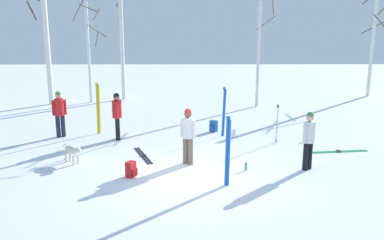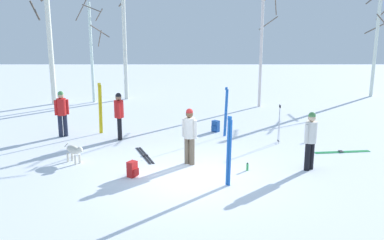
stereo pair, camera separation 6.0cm
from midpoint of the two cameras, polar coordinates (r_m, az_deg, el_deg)
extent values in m
plane|color=white|center=(11.75, -0.54, -7.75)|extent=(60.00, 60.00, 0.00)
cylinder|color=black|center=(15.36, -10.17, -1.23)|extent=(0.16, 0.16, 0.82)
cylinder|color=black|center=(15.53, -10.18, -1.06)|extent=(0.16, 0.16, 0.82)
cylinder|color=red|center=(15.28, -10.29, 1.47)|extent=(0.34, 0.34, 0.62)
sphere|color=#997051|center=(15.20, -10.35, 3.01)|extent=(0.22, 0.22, 0.22)
sphere|color=black|center=(15.19, -10.36, 3.24)|extent=(0.21, 0.21, 0.21)
cylinder|color=red|center=(15.08, -10.27, 1.23)|extent=(0.10, 0.10, 0.56)
cylinder|color=red|center=(15.49, -10.30, 1.55)|extent=(0.10, 0.10, 0.56)
cylinder|color=#72604C|center=(12.60, -0.34, -4.30)|extent=(0.16, 0.16, 0.82)
cylinder|color=#72604C|center=(12.69, -1.02, -4.16)|extent=(0.16, 0.16, 0.82)
cylinder|color=silver|center=(12.44, -0.69, -1.07)|extent=(0.34, 0.34, 0.62)
sphere|color=brown|center=(12.34, -0.70, 0.82)|extent=(0.22, 0.22, 0.22)
sphere|color=#B22626|center=(12.33, -0.70, 1.09)|extent=(0.21, 0.21, 0.21)
cylinder|color=silver|center=(12.33, 0.11, -1.29)|extent=(0.10, 0.10, 0.56)
cylinder|color=silver|center=(12.56, -1.48, -1.02)|extent=(0.10, 0.10, 0.56)
cylinder|color=#1E2338|center=(16.33, -17.21, -0.75)|extent=(0.16, 0.16, 0.82)
cylinder|color=#1E2338|center=(16.31, -17.84, -0.81)|extent=(0.16, 0.16, 0.82)
cylinder|color=red|center=(16.16, -17.70, 1.69)|extent=(0.34, 0.34, 0.62)
sphere|color=tan|center=(16.09, -17.81, 3.16)|extent=(0.22, 0.22, 0.22)
sphere|color=#4C8C4C|center=(16.08, -17.82, 3.37)|extent=(0.21, 0.21, 0.21)
cylinder|color=red|center=(16.19, -16.96, 1.69)|extent=(0.10, 0.10, 0.56)
cylinder|color=red|center=(16.15, -18.44, 1.56)|extent=(0.10, 0.10, 0.56)
cylinder|color=black|center=(12.59, 15.06, -4.79)|extent=(0.16, 0.16, 0.82)
cylinder|color=black|center=(12.73, 15.54, -4.62)|extent=(0.16, 0.16, 0.82)
cylinder|color=silver|center=(12.45, 15.51, -1.56)|extent=(0.34, 0.34, 0.62)
sphere|color=beige|center=(12.36, 15.63, 0.32)|extent=(0.22, 0.22, 0.22)
sphere|color=#4C8C4C|center=(12.34, 15.64, 0.60)|extent=(0.21, 0.21, 0.21)
cylinder|color=silver|center=(12.30, 14.92, -1.81)|extent=(0.10, 0.10, 0.56)
cylinder|color=silver|center=(12.63, 16.07, -1.49)|extent=(0.10, 0.10, 0.56)
ellipsoid|color=beige|center=(13.26, -16.20, -3.94)|extent=(0.60, 0.55, 0.26)
sphere|color=beige|center=(12.97, -15.37, -3.96)|extent=(0.18, 0.18, 0.18)
ellipsoid|color=beige|center=(12.93, -15.20, -4.10)|extent=(0.12, 0.11, 0.06)
cylinder|color=beige|center=(13.51, -17.07, -3.31)|extent=(0.17, 0.15, 0.17)
cylinder|color=beige|center=(13.22, -15.36, -5.15)|extent=(0.07, 0.07, 0.28)
cylinder|color=beige|center=(13.14, -15.91, -5.31)|extent=(0.07, 0.07, 0.28)
cylinder|color=beige|center=(13.53, -16.33, -4.79)|extent=(0.07, 0.07, 0.28)
cylinder|color=beige|center=(13.45, -16.87, -4.94)|extent=(0.07, 0.07, 0.28)
cube|color=blue|center=(15.59, 4.17, 0.95)|extent=(0.13, 0.12, 1.76)
cube|color=blue|center=(15.42, 4.23, 4.29)|extent=(0.06, 0.05, 0.10)
cube|color=blue|center=(15.63, 4.32, 0.98)|extent=(0.13, 0.12, 1.76)
cube|color=blue|center=(15.46, 4.38, 4.32)|extent=(0.06, 0.05, 0.10)
cube|color=blue|center=(10.94, 4.57, -4.48)|extent=(0.09, 0.07, 1.79)
cube|color=blue|center=(10.69, 4.67, 0.29)|extent=(0.06, 0.04, 0.10)
cube|color=blue|center=(10.91, 4.85, -4.53)|extent=(0.09, 0.07, 1.79)
cube|color=blue|center=(10.66, 4.95, 0.25)|extent=(0.06, 0.04, 0.10)
cube|color=yellow|center=(16.31, -12.63, 1.40)|extent=(0.10, 0.06, 1.86)
cube|color=yellow|center=(16.14, -12.80, 4.77)|extent=(0.06, 0.04, 0.10)
cube|color=yellow|center=(16.30, -12.83, 1.38)|extent=(0.10, 0.06, 1.86)
cube|color=yellow|center=(16.13, -13.01, 4.75)|extent=(0.06, 0.04, 0.10)
cube|color=black|center=(13.60, -7.01, -4.82)|extent=(0.70, 1.68, 0.02)
cube|color=#333338|center=(13.55, -6.96, -4.79)|extent=(0.10, 0.13, 0.03)
cube|color=black|center=(13.62, -6.60, -4.78)|extent=(0.70, 1.68, 0.02)
cube|color=#333338|center=(13.57, -6.55, -4.75)|extent=(0.10, 0.13, 0.03)
cube|color=green|center=(14.78, 19.29, -4.00)|extent=(1.87, 0.28, 0.02)
cube|color=#333338|center=(14.75, 19.12, -3.93)|extent=(0.13, 0.08, 0.03)
cube|color=green|center=(14.69, 19.46, -4.12)|extent=(1.87, 0.28, 0.02)
cube|color=#333338|center=(14.67, 19.29, -4.04)|extent=(0.13, 0.08, 0.03)
cylinder|color=#B2B2BC|center=(15.11, 11.32, -0.64)|extent=(0.02, 0.10, 1.27)
cylinder|color=black|center=(14.96, 11.44, 1.90)|extent=(0.04, 0.04, 0.10)
cylinder|color=black|center=(15.26, 11.22, -2.70)|extent=(0.07, 0.07, 0.01)
cylinder|color=#B2B2BC|center=(14.99, 11.41, -0.76)|extent=(0.02, 0.10, 1.27)
cylinder|color=black|center=(14.84, 11.54, 1.81)|extent=(0.04, 0.04, 0.10)
cylinder|color=black|center=(15.14, 11.32, -2.83)|extent=(0.07, 0.07, 0.01)
cube|color=#1E4C99|center=(16.34, 2.85, -0.83)|extent=(0.33, 0.32, 0.44)
cube|color=#1E4C99|center=(16.25, 2.58, -1.14)|extent=(0.19, 0.17, 0.20)
cube|color=black|center=(16.47, 2.89, -0.71)|extent=(0.04, 0.04, 0.37)
cube|color=black|center=(16.39, 3.29, -0.79)|extent=(0.04, 0.04, 0.37)
cube|color=red|center=(11.83, -8.46, -6.63)|extent=(0.31, 0.33, 0.44)
cube|color=red|center=(11.77, -7.95, -7.05)|extent=(0.15, 0.20, 0.20)
cube|color=black|center=(11.84, -9.11, -6.62)|extent=(0.04, 0.04, 0.37)
cube|color=black|center=(11.95, -8.67, -6.42)|extent=(0.04, 0.04, 0.37)
cylinder|color=silver|center=(15.54, 15.00, -2.52)|extent=(0.07, 0.07, 0.19)
cylinder|color=black|center=(15.51, 15.03, -2.15)|extent=(0.04, 0.04, 0.02)
cylinder|color=green|center=(12.31, 7.20, -6.34)|extent=(0.07, 0.07, 0.21)
cylinder|color=black|center=(12.28, 7.22, -5.83)|extent=(0.04, 0.04, 0.02)
cylinder|color=silver|center=(22.49, -19.29, 11.31)|extent=(0.26, 0.26, 7.38)
cylinder|color=brown|center=(22.30, -21.03, 13.74)|extent=(0.84, 1.08, 0.95)
cylinder|color=silver|center=(22.51, -13.94, 8.79)|extent=(0.14, 0.14, 5.13)
cylinder|color=brown|center=(22.55, -12.87, 10.72)|extent=(0.43, 0.90, 0.87)
cylinder|color=brown|center=(22.76, -15.23, 14.32)|extent=(0.48, 0.92, 1.16)
cylinder|color=brown|center=(22.62, -12.97, 13.75)|extent=(0.60, 0.91, 0.62)
cylinder|color=brown|center=(22.00, -12.81, 11.68)|extent=(0.73, 1.20, 0.67)
cylinder|color=brown|center=(22.02, -13.95, 14.54)|extent=(0.84, 0.48, 0.38)
cylinder|color=silver|center=(23.03, -9.60, 10.93)|extent=(0.21, 0.21, 6.60)
cylinder|color=silver|center=(20.98, 9.00, 10.64)|extent=(0.14, 0.14, 6.54)
cylinder|color=brown|center=(21.39, 9.89, 12.83)|extent=(0.81, 0.77, 0.68)
cylinder|color=brown|center=(20.90, 10.85, 15.31)|extent=(0.39, 1.18, 1.08)
cylinder|color=silver|center=(25.69, 23.27, 9.57)|extent=(0.18, 0.18, 5.96)
cylinder|color=brown|center=(26.25, 23.31, 11.45)|extent=(1.18, 0.43, 0.72)
cylinder|color=brown|center=(26.04, 24.23, 13.32)|extent=(0.57, 0.87, 0.95)
cylinder|color=brown|center=(25.29, 24.15, 12.07)|extent=(0.94, 0.29, 0.85)
camera|label=1|loc=(0.03, -90.12, -0.03)|focal=39.25mm
camera|label=2|loc=(0.03, 89.88, 0.03)|focal=39.25mm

